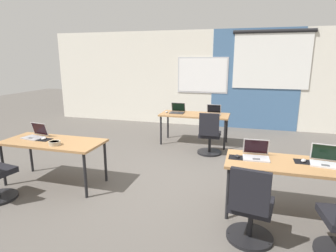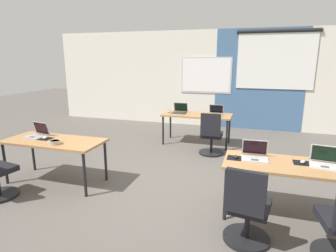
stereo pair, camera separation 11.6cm
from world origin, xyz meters
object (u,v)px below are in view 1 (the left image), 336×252
laptop_far_left (177,111)px  laptop_far_right (213,113)px  mouse_near_left_end (44,138)px  mouse_near_right_end (304,160)px  chair_near_right_inner (250,211)px  laptop_near_left_end (36,135)px  chair_far_right (209,137)px  desk_near_left (53,144)px  laptop_near_right_end (325,160)px  mouse_far_left (167,112)px  desk_near_right (291,167)px  snack_bowl (55,143)px  desk_far_center (195,116)px  laptop_near_right_inner (256,154)px  mouse_near_right_inner (237,156)px  mouse_far_right (201,114)px

laptop_far_left → laptop_far_right: bearing=0.8°
mouse_near_left_end → mouse_near_right_end: bearing=0.9°
chair_near_right_inner → laptop_near_left_end: bearing=-3.7°
chair_far_right → mouse_near_left_end: size_ratio=8.88×
laptop_near_left_end → chair_near_right_inner: bearing=-4.3°
chair_near_right_inner → laptop_far_right: (-0.85, 3.55, 0.39)m
desk_near_left → chair_far_right: 3.06m
desk_near_left → mouse_near_left_end: (-0.18, 0.02, 0.08)m
laptop_far_left → mouse_near_left_end: laptop_far_left is taller
laptop_far_right → mouse_near_left_end: (-2.36, -2.83, -0.03)m
laptop_far_right → laptop_near_right_end: 3.26m
mouse_near_left_end → mouse_far_left: bearing=65.7°
desk_near_right → snack_bowl: size_ratio=9.01×
mouse_near_left_end → laptop_far_left: bearing=61.9°
desk_far_center → laptop_far_right: size_ratio=4.83×
desk_near_left → chair_far_right: bearing=43.6°
desk_near_left → laptop_near_right_end: (3.89, 0.07, 0.11)m
desk_far_center → laptop_near_left_end: size_ratio=4.32×
mouse_near_right_end → snack_bowl: bearing=-175.8°
laptop_near_right_inner → laptop_far_right: (-0.89, 2.77, -0.00)m
mouse_far_left → snack_bowl: snack_bowl is taller
laptop_near_left_end → mouse_far_left: bearing=70.3°
chair_far_right → mouse_near_left_end: chair_far_right is taller
mouse_far_left → laptop_near_right_end: laptop_near_right_end is taller
desk_far_center → mouse_far_left: size_ratio=15.07×
mouse_far_left → mouse_near_right_end: (2.58, -2.71, 0.00)m
desk_near_right → mouse_near_right_inner: mouse_near_right_inner is taller
laptop_far_right → laptop_near_right_end: size_ratio=0.91×
chair_near_right_inner → mouse_far_right: bearing=-62.8°
laptop_far_right → mouse_near_right_inner: bearing=-76.7°
chair_far_right → laptop_near_left_end: bearing=36.3°
chair_near_right_inner → laptop_near_left_end: size_ratio=2.49×
desk_far_center → laptop_near_left_end: 3.46m
mouse_far_right → laptop_near_right_end: laptop_near_right_end is taller
laptop_near_right_inner → mouse_far_right: laptop_near_right_inner is taller
laptop_near_right_end → desk_near_left: bearing=-171.1°
mouse_near_right_inner → chair_near_right_inner: bearing=-75.4°
desk_near_right → laptop_near_right_end: (0.39, 0.07, 0.11)m
mouse_far_left → laptop_near_right_inner: bearing=-53.4°
desk_far_center → laptop_near_right_end: bearing=-51.9°
desk_near_right → mouse_near_right_end: size_ratio=14.03×
laptop_far_right → mouse_near_left_end: bearing=-129.7°
laptop_near_right_inner → chair_far_right: 2.24m
mouse_near_right_end → laptop_near_left_end: laptop_near_left_end is taller
chair_near_right_inner → mouse_near_right_end: size_ratio=8.07×
mouse_near_right_end → chair_far_right: bearing=125.5°
laptop_far_right → mouse_far_right: size_ratio=3.22×
desk_near_left → laptop_far_right: size_ratio=4.83×
mouse_far_left → snack_bowl: 3.10m
laptop_far_left → desk_near_right: bearing=-52.2°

